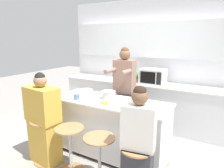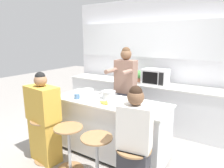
# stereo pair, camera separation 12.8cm
# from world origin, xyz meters

# --- Properties ---
(ground_plane) EXTENTS (16.00, 16.00, 0.00)m
(ground_plane) POSITION_xyz_m (0.00, 0.00, 0.00)
(ground_plane) COLOR gray
(wall_back) EXTENTS (4.00, 0.22, 2.70)m
(wall_back) POSITION_xyz_m (0.00, 1.76, 1.54)
(wall_back) COLOR white
(wall_back) RESTS_ON ground_plane
(back_counter) EXTENTS (3.71, 0.66, 0.93)m
(back_counter) POSITION_xyz_m (0.00, 1.44, 0.46)
(back_counter) COLOR silver
(back_counter) RESTS_ON ground_plane
(kitchen_island) EXTENTS (1.86, 0.70, 0.91)m
(kitchen_island) POSITION_xyz_m (0.00, 0.00, 0.46)
(kitchen_island) COLOR black
(kitchen_island) RESTS_ON ground_plane
(bar_stool_leftmost) EXTENTS (0.40, 0.40, 0.67)m
(bar_stool_leftmost) POSITION_xyz_m (-0.74, -0.66, 0.38)
(bar_stool_leftmost) COLOR #997047
(bar_stool_leftmost) RESTS_ON ground_plane
(bar_stool_center_left) EXTENTS (0.40, 0.40, 0.67)m
(bar_stool_center_left) POSITION_xyz_m (-0.25, -0.66, 0.38)
(bar_stool_center_left) COLOR #997047
(bar_stool_center_left) RESTS_ON ground_plane
(bar_stool_center_right) EXTENTS (0.40, 0.40, 0.67)m
(bar_stool_center_right) POSITION_xyz_m (0.25, -0.68, 0.38)
(bar_stool_center_right) COLOR #997047
(bar_stool_center_right) RESTS_ON ground_plane
(person_cooking) EXTENTS (0.38, 0.55, 1.71)m
(person_cooking) POSITION_xyz_m (-0.04, 0.58, 0.86)
(person_cooking) COLOR #383842
(person_cooking) RESTS_ON ground_plane
(person_wrapped_blanket) EXTENTS (0.55, 0.35, 1.39)m
(person_wrapped_blanket) POSITION_xyz_m (-0.74, -0.67, 0.65)
(person_wrapped_blanket) COLOR gold
(person_wrapped_blanket) RESTS_ON ground_plane
(person_seated_near) EXTENTS (0.39, 0.31, 1.37)m
(person_seated_near) POSITION_xyz_m (0.75, -0.67, 0.63)
(person_seated_near) COLOR #333338
(person_seated_near) RESTS_ON ground_plane
(cooking_pot) EXTENTS (0.32, 0.23, 0.12)m
(cooking_pot) POSITION_xyz_m (-0.07, 0.09, 0.97)
(cooking_pot) COLOR #B7BABC
(cooking_pot) RESTS_ON kitchen_island
(fruit_bowl) EXTENTS (0.20, 0.20, 0.07)m
(fruit_bowl) POSITION_xyz_m (0.72, 0.05, 0.94)
(fruit_bowl) COLOR #B7BABC
(fruit_bowl) RESTS_ON kitchen_island
(mixing_bowl_steel) EXTENTS (0.22, 0.22, 0.08)m
(mixing_bowl_steel) POSITION_xyz_m (-0.55, 0.14, 0.95)
(mixing_bowl_steel) COLOR white
(mixing_bowl_steel) RESTS_ON kitchen_island
(coffee_cup_near) EXTENTS (0.12, 0.09, 0.08)m
(coffee_cup_near) POSITION_xyz_m (-0.49, -0.20, 0.95)
(coffee_cup_near) COLOR #4C7099
(coffee_cup_near) RESTS_ON kitchen_island
(banana_bunch) EXTENTS (0.17, 0.12, 0.06)m
(banana_bunch) POSITION_xyz_m (0.03, -0.18, 0.93)
(banana_bunch) COLOR yellow
(banana_bunch) RESTS_ON kitchen_island
(microwave) EXTENTS (0.50, 0.37, 0.31)m
(microwave) POSITION_xyz_m (0.21, 1.40, 1.08)
(microwave) COLOR white
(microwave) RESTS_ON back_counter
(potted_plant) EXTENTS (0.18, 0.18, 0.25)m
(potted_plant) POSITION_xyz_m (-0.18, 1.44, 1.06)
(potted_plant) COLOR #A86042
(potted_plant) RESTS_ON back_counter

